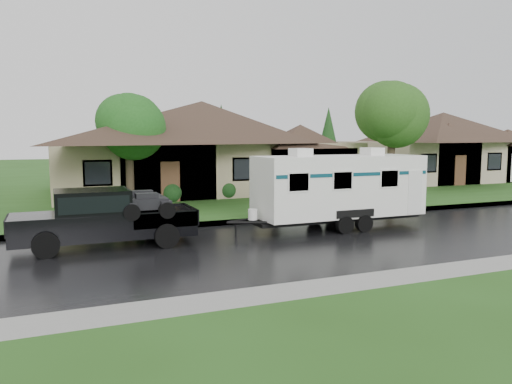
% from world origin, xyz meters
% --- Properties ---
extents(ground, '(140.00, 140.00, 0.00)m').
position_xyz_m(ground, '(0.00, 0.00, 0.00)').
color(ground, '#285119').
rests_on(ground, ground).
extents(road, '(140.00, 8.00, 0.01)m').
position_xyz_m(road, '(0.00, -2.00, 0.01)').
color(road, black).
rests_on(road, ground).
extents(curb, '(140.00, 0.50, 0.15)m').
position_xyz_m(curb, '(0.00, 2.25, 0.07)').
color(curb, gray).
rests_on(curb, ground).
extents(lawn, '(140.00, 26.00, 0.15)m').
position_xyz_m(lawn, '(0.00, 15.00, 0.07)').
color(lawn, '#285119').
rests_on(lawn, ground).
extents(house_main, '(19.44, 10.80, 6.90)m').
position_xyz_m(house_main, '(2.29, 13.84, 3.59)').
color(house_main, tan).
rests_on(house_main, lawn).
extents(house_neighbor, '(15.12, 9.72, 6.45)m').
position_xyz_m(house_neighbor, '(22.27, 14.34, 3.32)').
color(house_neighbor, '#C1AD8F').
rests_on(house_neighbor, lawn).
extents(tree_left_green, '(3.44, 3.44, 5.69)m').
position_xyz_m(tree_left_green, '(-3.36, 8.54, 4.10)').
color(tree_left_green, '#382B1E').
rests_on(tree_left_green, lawn).
extents(tree_right_green, '(3.99, 3.99, 6.60)m').
position_xyz_m(tree_right_green, '(11.28, 7.09, 4.73)').
color(tree_right_green, '#382B1E').
rests_on(tree_right_green, lawn).
extents(shrub_row, '(13.60, 1.00, 1.00)m').
position_xyz_m(shrub_row, '(2.00, 9.30, 0.65)').
color(shrub_row, '#143814').
rests_on(shrub_row, lawn).
extents(pickup_truck, '(5.60, 2.13, 1.87)m').
position_xyz_m(pickup_truck, '(-5.58, -0.17, 1.00)').
color(pickup_truck, black).
rests_on(pickup_truck, ground).
extents(travel_trailer, '(6.91, 2.43, 3.10)m').
position_xyz_m(travel_trailer, '(3.22, -0.17, 1.64)').
color(travel_trailer, white).
rests_on(travel_trailer, ground).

